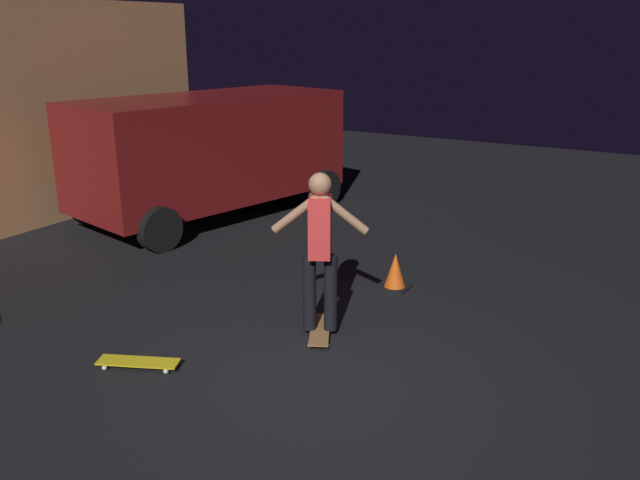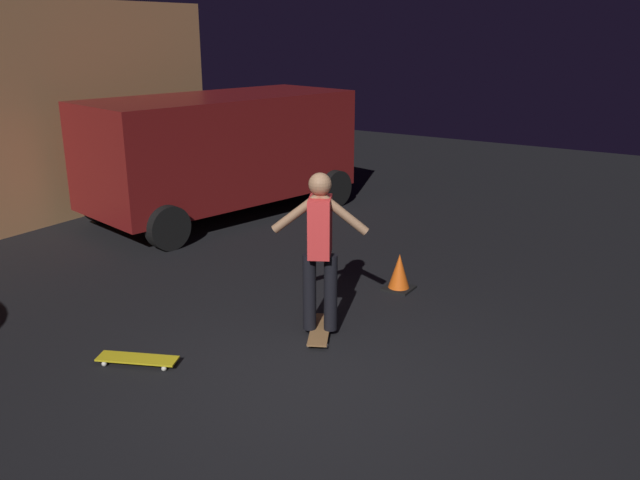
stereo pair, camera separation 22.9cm
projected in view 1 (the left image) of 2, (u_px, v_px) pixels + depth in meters
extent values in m
plane|color=black|center=(321.00, 387.00, 5.94)|extent=(28.00, 28.00, 0.00)
cube|color=maroon|center=(211.00, 147.00, 11.09)|extent=(4.90, 2.86, 1.70)
cube|color=black|center=(305.00, 114.00, 12.57)|extent=(0.44, 1.72, 0.64)
cylinder|color=black|center=(252.00, 173.00, 13.21)|extent=(0.69, 0.36, 0.66)
cylinder|color=black|center=(324.00, 188.00, 11.93)|extent=(0.69, 0.36, 0.66)
cylinder|color=black|center=(90.00, 205.00, 10.78)|extent=(0.69, 0.36, 0.66)
cylinder|color=black|center=(160.00, 229.00, 9.49)|extent=(0.69, 0.36, 0.66)
cube|color=olive|center=(320.00, 329.00, 6.95)|extent=(0.78, 0.54, 0.02)
sphere|color=silver|center=(314.00, 320.00, 7.25)|extent=(0.05, 0.05, 0.05)
sphere|color=silver|center=(329.00, 321.00, 7.24)|extent=(0.05, 0.05, 0.05)
sphere|color=silver|center=(310.00, 345.00, 6.68)|extent=(0.05, 0.05, 0.05)
sphere|color=silver|center=(327.00, 345.00, 6.67)|extent=(0.05, 0.05, 0.05)
cube|color=gold|center=(138.00, 362.00, 6.27)|extent=(0.50, 0.79, 0.02)
sphere|color=silver|center=(172.00, 363.00, 6.33)|extent=(0.05, 0.05, 0.05)
sphere|color=silver|center=(166.00, 371.00, 6.17)|extent=(0.05, 0.05, 0.05)
sphere|color=silver|center=(112.00, 359.00, 6.39)|extent=(0.05, 0.05, 0.05)
sphere|color=silver|center=(105.00, 368.00, 6.23)|extent=(0.05, 0.05, 0.05)
cylinder|color=black|center=(309.00, 292.00, 6.82)|extent=(0.14, 0.14, 0.82)
cylinder|color=black|center=(331.00, 293.00, 6.81)|extent=(0.14, 0.14, 0.82)
cube|color=red|center=(320.00, 227.00, 6.60)|extent=(0.44, 0.37, 0.60)
sphere|color=#936B4C|center=(320.00, 184.00, 6.47)|extent=(0.23, 0.23, 0.23)
cylinder|color=#936B4C|center=(298.00, 212.00, 6.57)|extent=(0.33, 0.52, 0.46)
cylinder|color=#936B4C|center=(342.00, 213.00, 6.54)|extent=(0.33, 0.52, 0.46)
cube|color=black|center=(395.00, 287.00, 8.20)|extent=(0.34, 0.34, 0.03)
cone|color=#EA5914|center=(395.00, 271.00, 8.14)|extent=(0.28, 0.28, 0.46)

